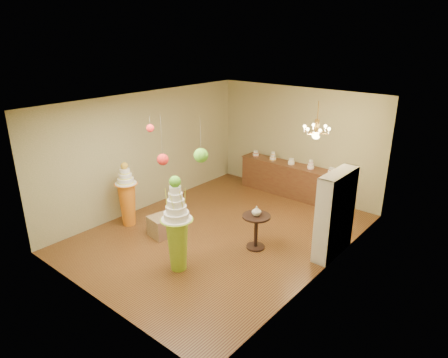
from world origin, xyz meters
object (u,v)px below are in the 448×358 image
Objects in this scene: pedestal_green at (177,232)px; pedestal_orange at (127,199)px; round_table at (256,227)px; sideboard at (290,179)px.

pedestal_green is 1.23× the size of pedestal_orange.
round_table is at bearing 19.31° from pedestal_orange.
pedestal_green reaches higher than pedestal_orange.
pedestal_orange reaches higher than round_table.
pedestal_orange is at bearing 166.04° from pedestal_green.
pedestal_green is at bearing -113.04° from round_table.
pedestal_orange is at bearing -160.69° from round_table.
pedestal_orange reaches higher than sideboard.
pedestal_green is 4.66m from sideboard.
sideboard is at bearing 93.71° from pedestal_green.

